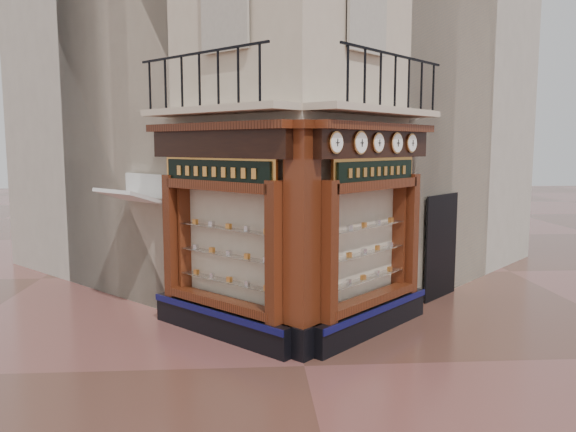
{
  "coord_description": "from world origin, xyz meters",
  "views": [
    {
      "loc": [
        -0.85,
        -8.73,
        3.56
      ],
      "look_at": [
        -0.13,
        2.0,
        2.22
      ],
      "focal_mm": 35.0,
      "sensor_mm": 36.0,
      "label": 1
    }
  ],
  "objects": [
    {
      "name": "neighbour_right",
      "position": [
        2.47,
        8.63,
        5.5
      ],
      "size": [
        11.31,
        11.31,
        11.0
      ],
      "primitive_type": "cube",
      "rotation": [
        0.0,
        0.0,
        0.79
      ],
      "color": "#B7AF9F",
      "rests_on": "ground"
    },
    {
      "name": "awning",
      "position": [
        -3.43,
        3.22,
        0.0
      ],
      "size": [
        1.59,
        1.59,
        0.33
      ],
      "primitive_type": null,
      "rotation": [
        0.3,
        0.0,
        2.36
      ],
      "color": "silver",
      "rests_on": "ground"
    },
    {
      "name": "clock_a",
      "position": [
        0.55,
        0.44,
        3.62
      ],
      "size": [
        0.3,
        0.3,
        0.37
      ],
      "rotation": [
        0.0,
        0.0,
        0.79
      ],
      "color": "#C58141",
      "rests_on": "ground"
    },
    {
      "name": "corner_pilaster",
      "position": [
        0.0,
        0.5,
        1.95
      ],
      "size": [
        0.85,
        0.85,
        3.98
      ],
      "rotation": [
        0.0,
        0.0,
        0.79
      ],
      "color": "black",
      "rests_on": "ground"
    },
    {
      "name": "signboard_right",
      "position": [
        1.46,
        1.51,
        3.1
      ],
      "size": [
        1.92,
        1.92,
        0.51
      ],
      "rotation": [
        0.0,
        0.0,
        0.79
      ],
      "color": "gold",
      "rests_on": "ground"
    },
    {
      "name": "main_building",
      "position": [
        0.0,
        6.16,
        6.0
      ],
      "size": [
        11.31,
        11.31,
        12.0
      ],
      "primitive_type": "cube",
      "rotation": [
        0.0,
        0.0,
        0.79
      ],
      "color": "beige",
      "rests_on": "ground"
    },
    {
      "name": "signboard_left",
      "position": [
        -1.46,
        1.51,
        3.1
      ],
      "size": [
        2.11,
        2.11,
        0.57
      ],
      "rotation": [
        0.0,
        0.0,
        2.36
      ],
      "color": "gold",
      "rests_on": "ground"
    },
    {
      "name": "neighbour_left",
      "position": [
        -2.47,
        8.63,
        5.5
      ],
      "size": [
        11.31,
        11.31,
        11.0
      ],
      "primitive_type": "cube",
      "rotation": [
        0.0,
        0.0,
        0.79
      ],
      "color": "#B7AF9F",
      "rests_on": "ground"
    },
    {
      "name": "shopfront_left",
      "position": [
        -1.41,
        1.57,
        1.98
      ],
      "size": [
        2.86,
        2.86,
        3.98
      ],
      "rotation": [
        0.0,
        0.0,
        2.36
      ],
      "color": "black",
      "rests_on": "ground"
    },
    {
      "name": "clock_b",
      "position": [
        1.05,
        0.95,
        3.62
      ],
      "size": [
        0.32,
        0.32,
        0.41
      ],
      "rotation": [
        0.0,
        0.0,
        0.79
      ],
      "color": "#C58141",
      "rests_on": "ground"
    },
    {
      "name": "clock_e",
      "position": [
        2.32,
        2.21,
        3.62
      ],
      "size": [
        0.3,
        0.3,
        0.38
      ],
      "rotation": [
        0.0,
        0.0,
        0.79
      ],
      "color": "#C58141",
      "rests_on": "ground"
    },
    {
      "name": "clock_c",
      "position": [
        1.45,
        1.35,
        3.62
      ],
      "size": [
        0.3,
        0.3,
        0.37
      ],
      "rotation": [
        0.0,
        0.0,
        0.79
      ],
      "color": "#C58141",
      "rests_on": "ground"
    },
    {
      "name": "shopfront_right",
      "position": [
        1.41,
        1.57,
        1.98
      ],
      "size": [
        2.86,
        2.86,
        3.98
      ],
      "rotation": [
        0.0,
        0.0,
        0.79
      ],
      "color": "black",
      "rests_on": "ground"
    },
    {
      "name": "clock_d",
      "position": [
        1.92,
        1.81,
        3.62
      ],
      "size": [
        0.32,
        0.32,
        0.4
      ],
      "rotation": [
        0.0,
        0.0,
        0.79
      ],
      "color": "#C58141",
      "rests_on": "ground"
    },
    {
      "name": "ground",
      "position": [
        0.0,
        0.0,
        0.0
      ],
      "size": [
        80.0,
        80.0,
        0.0
      ],
      "primitive_type": "plane",
      "color": "#533127",
      "rests_on": "ground"
    },
    {
      "name": "balcony",
      "position": [
        0.0,
        1.49,
        4.22
      ],
      "size": [
        5.94,
        2.97,
        1.03
      ],
      "color": "beige",
      "rests_on": "ground"
    }
  ]
}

